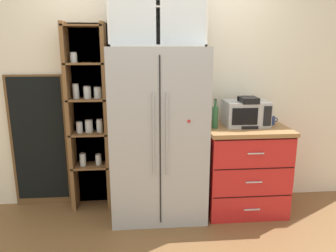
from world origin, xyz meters
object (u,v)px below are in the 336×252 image
Objects in this scene: refrigerator at (158,134)px; microwave at (246,113)px; mug_navy at (271,120)px; coffee_maker at (247,112)px; bottle_green at (215,115)px; chalkboard_menu at (40,142)px; bottle_cobalt at (244,114)px.

refrigerator is 3.91× the size of microwave.
coffee_maker is at bearing -168.24° from mug_navy.
mug_navy is (1.20, 0.08, 0.11)m from refrigerator.
microwave is 1.47× the size of bottle_green.
coffee_maker is 2.69× the size of mug_navy.
microwave is 0.05m from coffee_maker.
refrigerator is 1.31m from chalkboard_menu.
chalkboard_menu is at bearing 172.69° from coffee_maker.
coffee_maker reaches higher than bottle_green.
coffee_maker is at bearing 7.65° from bottle_green.
mug_navy is at bearing 9.55° from bottle_green.
mug_navy is at bearing -2.50° from bottle_cobalt.
microwave is at bearing 14.35° from bottle_green.
coffee_maker is at bearing -90.00° from bottle_cobalt.
bottle_green is at bearing -160.77° from bottle_cobalt.
refrigerator is 6.38× the size of bottle_cobalt.
chalkboard_menu reaches higher than bottle_green.
microwave is 0.35m from bottle_green.
refrigerator reaches higher than mug_navy.
bottle_cobalt is at bearing 90.00° from coffee_maker.
bottle_cobalt is (0.34, 0.12, -0.02)m from bottle_green.
microwave is at bearing -176.35° from mug_navy.
bottle_green reaches higher than microwave.
coffee_maker is 0.21× the size of chalkboard_menu.
bottle_green reaches higher than mug_navy.
microwave is at bearing 86.67° from coffee_maker.
coffee_maker reaches higher than bottle_cobalt.
refrigerator is 0.60m from bottle_green.
chalkboard_menu is at bearing 173.79° from microwave.
bottle_green is (0.57, -0.02, 0.19)m from refrigerator.
chalkboard_menu reaches higher than coffee_maker.
chalkboard_menu is (-2.18, 0.24, -0.32)m from microwave.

